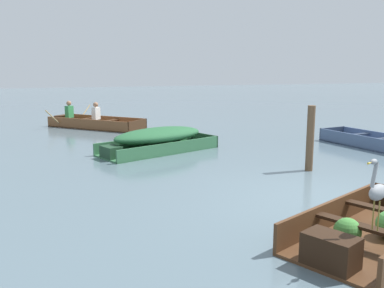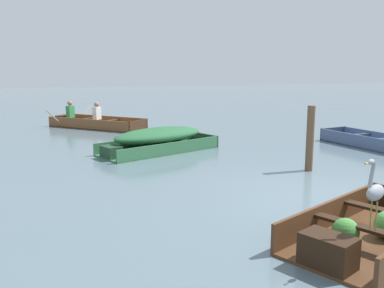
# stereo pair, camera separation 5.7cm
# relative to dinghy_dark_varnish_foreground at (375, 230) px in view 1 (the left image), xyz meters

# --- Properties ---
(ground_plane) EXTENTS (80.00, 80.00, 0.00)m
(ground_plane) POSITION_rel_dinghy_dark_varnish_foreground_xyz_m (0.45, 1.57, -0.16)
(ground_plane) COLOR slate
(dinghy_dark_varnish_foreground) EXTENTS (2.94, 2.30, 0.41)m
(dinghy_dark_varnish_foreground) POSITION_rel_dinghy_dark_varnish_foreground_xyz_m (0.00, 0.00, 0.00)
(dinghy_dark_varnish_foreground) COLOR #4C2D19
(dinghy_dark_varnish_foreground) RESTS_ON ground
(skiff_green_near_moored) EXTENTS (3.38, 2.29, 0.63)m
(skiff_green_near_moored) POSITION_rel_dinghy_dark_varnish_foreground_xyz_m (-1.33, 6.51, 0.20)
(skiff_green_near_moored) COLOR #387047
(skiff_green_near_moored) RESTS_ON ground
(skiff_slate_blue_mid_moored) EXTENTS (1.46, 2.88, 0.36)m
(skiff_slate_blue_mid_moored) POSITION_rel_dinghy_dark_varnish_foreground_xyz_m (4.47, 5.36, -0.03)
(skiff_slate_blue_mid_moored) COLOR #475B7F
(skiff_slate_blue_mid_moored) RESTS_ON ground
(rowboat_wooden_brown_with_crew) EXTENTS (3.43, 3.41, 0.93)m
(rowboat_wooden_brown_with_crew) POSITION_rel_dinghy_dark_varnish_foreground_xyz_m (-2.62, 11.62, 0.02)
(rowboat_wooden_brown_with_crew) COLOR brown
(rowboat_wooden_brown_with_crew) RESTS_ON ground
(heron_on_dinghy) EXTENTS (0.44, 0.26, 0.84)m
(heron_on_dinghy) POSITION_rel_dinghy_dark_varnish_foreground_xyz_m (-0.48, -0.53, 0.72)
(heron_on_dinghy) COLOR olive
(heron_on_dinghy) RESTS_ON dinghy_dark_varnish_foreground
(mooring_post) EXTENTS (0.16, 0.16, 1.40)m
(mooring_post) POSITION_rel_dinghy_dark_varnish_foreground_xyz_m (1.31, 3.55, 0.54)
(mooring_post) COLOR brown
(mooring_post) RESTS_ON ground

